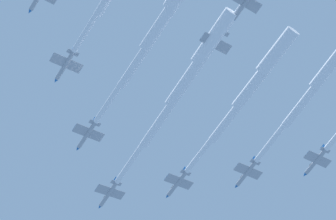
% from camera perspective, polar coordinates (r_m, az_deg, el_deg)
% --- Properties ---
extents(jet_lead, '(64.96, 12.28, 4.43)m').
position_cam_1_polar(jet_lead, '(168.67, 1.53, 2.53)').
color(jet_lead, '#9EA3AD').
extents(jet_port_inner, '(58.66, 12.33, 4.39)m').
position_cam_1_polar(jet_port_inner, '(163.23, -0.77, 7.13)').
color(jet_port_inner, '#9EA3AD').
extents(jet_starboard_inner, '(56.57, 12.73, 4.43)m').
position_cam_1_polar(jet_starboard_inner, '(171.08, 7.00, 1.90)').
color(jet_starboard_inner, '#9EA3AD').
extents(jet_starboard_mid, '(61.78, 12.27, 4.34)m').
position_cam_1_polar(jet_starboard_mid, '(172.77, 13.60, 3.81)').
color(jet_starboard_mid, '#9EA3AD').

